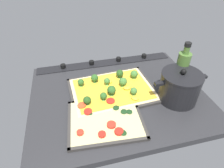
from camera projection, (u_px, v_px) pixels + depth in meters
ground_plane at (118, 96)px, 91.10cm from camera, size 80.52×63.99×3.00cm
stove_control_panel at (105, 62)px, 111.80cm from camera, size 77.30×7.00×2.60cm
baking_tray_front at (112, 91)px, 91.24cm from camera, size 41.35×31.80×1.30cm
broccoli_pizza at (113, 88)px, 90.38cm from camera, size 38.80×29.26×6.10cm
baking_tray_back at (105, 120)px, 76.65cm from camera, size 31.36×26.86×1.30cm
veggie_pizza_back at (105, 119)px, 76.24cm from camera, size 28.78×24.28×1.90cm
cooking_pot at (179, 87)px, 83.31cm from camera, size 24.27×17.42×15.95cm
oil_bottle at (181, 70)px, 87.89cm from camera, size 5.64×5.64×23.80cm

